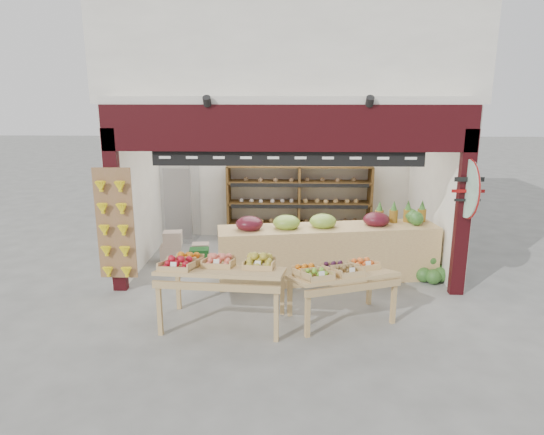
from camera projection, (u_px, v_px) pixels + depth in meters
The scene contains 11 objects.
ground at pixel (287, 269), 8.99m from camera, with size 60.00×60.00×0.00m, color slate.
shop_structure at pixel (288, 54), 9.59m from camera, with size 6.36×5.12×5.40m.
banana_board at pixel (115, 227), 7.66m from camera, with size 0.60×0.15×1.80m.
gift_sign at pixel (468, 189), 7.37m from camera, with size 0.04×0.93×0.92m.
back_shelving at pixel (299, 188), 10.58m from camera, with size 3.15×0.52×1.93m.
refrigerator at pixel (181, 201), 10.65m from camera, with size 0.68×0.68×1.75m, color silver.
cardboard_stack at pixel (184, 250), 9.40m from camera, with size 0.96×0.70×0.60m.
mid_counter at pixel (327, 251), 8.40m from camera, with size 3.85×1.33×1.17m.
display_table_left at pixel (216, 268), 6.71m from camera, with size 1.75×1.07×1.06m.
display_table_right at pixel (337, 273), 6.81m from camera, with size 1.60×1.23×0.93m.
watermelon_pile at pixel (428, 269), 8.46m from camera, with size 0.69×0.66×0.50m.
Camera 1 is at (-0.01, -8.49, 3.14)m, focal length 32.00 mm.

